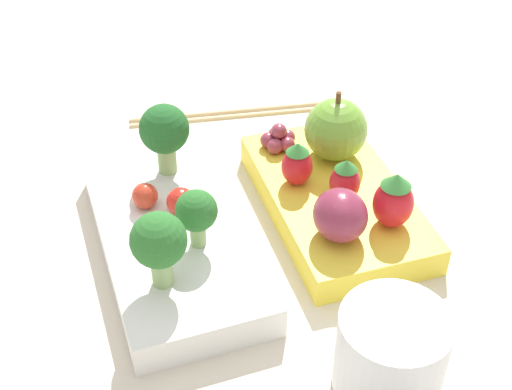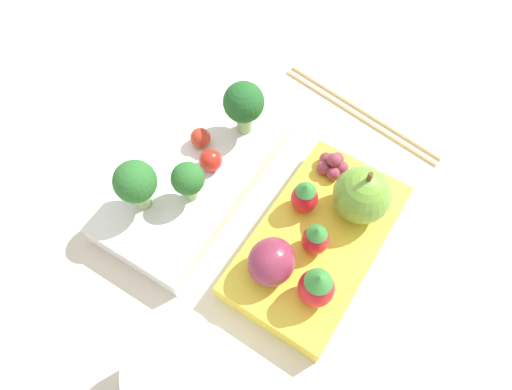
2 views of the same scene
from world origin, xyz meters
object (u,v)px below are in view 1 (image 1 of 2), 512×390
Objects in this scene: bento_box_fruit at (333,198)px; plum at (340,215)px; strawberry_2 at (297,164)px; broccoli_floret_0 at (164,131)px; broccoli_floret_2 at (196,213)px; cherry_tomato_0 at (182,203)px; apple at (336,130)px; strawberry_1 at (394,200)px; chopsticks_pair at (233,112)px; broccoli_floret_1 at (159,243)px; cherry_tomato_1 at (145,196)px; bento_box_savoury at (173,240)px; drinking_cup at (391,354)px; strawberry_0 at (345,180)px; grape_cluster at (279,139)px.

plum is at bearing 163.29° from bento_box_fruit.
broccoli_floret_0 is at bearing 67.64° from strawberry_2.
bento_box_fruit is 4.10× the size of broccoli_floret_2.
cherry_tomato_0 is 0.36× the size of apple.
strawberry_2 is (0.07, 0.06, -0.00)m from strawberry_1.
chopsticks_pair is (0.11, -0.08, -0.06)m from broccoli_floret_0.
plum is (0.02, -0.14, -0.02)m from broccoli_floret_1.
strawberry_2 is at bearing 39.04° from strawberry_1.
chopsticks_pair is at bearing 18.41° from strawberry_1.
strawberry_1 is at bearing -110.48° from cherry_tomato_1.
plum is at bearing -83.06° from broccoli_floret_1.
strawberry_2 reaches higher than chopsticks_pair.
strawberry_1 is (0.02, -0.18, -0.02)m from broccoli_floret_1.
bento_box_savoury is at bearing -152.34° from cherry_tomato_1.
cherry_tomato_0 reaches higher than bento_box_fruit.
broccoli_floret_2 is at bearing -145.57° from bento_box_savoury.
bento_box_savoury is 0.20m from drinking_cup.
broccoli_floret_1 is 0.16m from strawberry_2.
cherry_tomato_0 is 0.58× the size of strawberry_2.
broccoli_floret_2 is 0.23m from chopsticks_pair.
broccoli_floret_2 is 0.13m from strawberry_0.
strawberry_0 is (0.00, -0.14, 0.03)m from bento_box_savoury.
strawberry_2 reaches higher than cherry_tomato_0.
apple is at bearing -55.57° from broccoli_floret_1.
chopsticks_pair is at bearing 6.90° from strawberry_2.
strawberry_0 is 0.09m from grape_cluster.
plum is at bearing -115.26° from cherry_tomato_0.
apple is (0.04, -0.01, 0.04)m from bento_box_fruit.
broccoli_floret_1 is 1.87× the size of grape_cluster.
cherry_tomato_1 is 0.30× the size of drinking_cup.
bento_box_fruit is 0.14m from broccoli_floret_2.
apple is 1.43× the size of plum.
drinking_cup reaches higher than bento_box_fruit.
bento_box_fruit is 4.09× the size of strawberry_1.
broccoli_floret_1 is 0.17m from strawberry_0.
cherry_tomato_0 is at bearing -178.58° from broccoli_floret_0.
apple is 1.60× the size of strawberry_2.
bento_box_fruit is at bearing -64.14° from broccoli_floret_1.
cherry_tomato_1 is at bearing 90.26° from strawberry_2.
bento_box_savoury is 0.14m from bento_box_fruit.
broccoli_floret_0 is (0.07, -0.01, 0.05)m from bento_box_savoury.
drinking_cup is at bearing -179.34° from grape_cluster.
apple reaches higher than grape_cluster.
cherry_tomato_1 is at bearing 62.96° from plum.
strawberry_1 reaches higher than chopsticks_pair.
apple reaches higher than strawberry_0.
cherry_tomato_0 is 0.12m from grape_cluster.
broccoli_floret_0 reaches higher than bento_box_fruit.
broccoli_floret_1 is at bearing 51.30° from drinking_cup.
cherry_tomato_1 is (0.01, 0.16, 0.03)m from bento_box_fruit.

